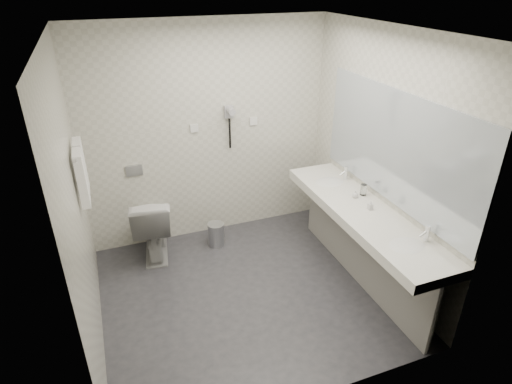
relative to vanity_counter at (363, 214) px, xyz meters
name	(u,v)px	position (x,y,z in m)	size (l,w,h in m)	color
floor	(247,293)	(-1.12, 0.20, -0.80)	(2.80, 2.80, 0.00)	#2D2C32
ceiling	(244,31)	(-1.12, 0.20, 1.70)	(2.80, 2.80, 0.00)	silver
wall_back	(208,135)	(-1.12, 1.50, 0.45)	(2.80, 2.80, 0.00)	beige
wall_front	(316,267)	(-1.12, -1.10, 0.45)	(2.80, 2.80, 0.00)	beige
wall_left	(76,210)	(-2.52, 0.20, 0.45)	(2.60, 2.60, 0.00)	beige
wall_right	(380,160)	(0.27, 0.20, 0.45)	(2.60, 2.60, 0.00)	beige
vanity_counter	(363,214)	(0.00, 0.00, 0.00)	(0.55, 2.20, 0.10)	silver
vanity_panel	(360,250)	(0.02, 0.00, -0.42)	(0.03, 2.15, 0.75)	gray
vanity_post_near	(434,318)	(0.05, -1.04, -0.42)	(0.06, 0.06, 0.75)	silver
vanity_post_far	(315,203)	(0.05, 1.04, -0.42)	(0.06, 0.06, 0.75)	silver
mirror	(395,148)	(0.26, 0.00, 0.65)	(0.02, 2.20, 1.05)	#B2BCC6
basin_near	(406,247)	(0.00, -0.65, 0.04)	(0.40, 0.31, 0.05)	silver
basin_far	(330,183)	(0.00, 0.65, 0.04)	(0.40, 0.31, 0.05)	silver
faucet_near	(427,233)	(0.19, -0.65, 0.12)	(0.04, 0.04, 0.15)	silver
faucet_far	(346,173)	(0.19, 0.65, 0.12)	(0.04, 0.04, 0.15)	silver
soap_bottle_a	(370,205)	(0.06, -0.02, 0.10)	(0.04, 0.04, 0.09)	silver
soap_bottle_b	(355,194)	(0.06, 0.24, 0.09)	(0.06, 0.06, 0.08)	silver
glass_left	(363,190)	(0.17, 0.26, 0.11)	(0.06, 0.06, 0.12)	silver
toilet	(153,224)	(-1.88, 1.24, -0.42)	(0.42, 0.75, 0.76)	silver
flush_plate	(134,171)	(-1.98, 1.49, 0.15)	(0.18, 0.02, 0.12)	#B2B5BA
pedal_bin	(216,235)	(-1.18, 1.14, -0.66)	(0.19, 0.19, 0.27)	#B2B5BA
bin_lid	(216,224)	(-1.18, 1.14, -0.52)	(0.19, 0.19, 0.01)	#B2B5BA
towel_rail	(75,149)	(-2.47, 0.75, 0.75)	(0.02, 0.02, 0.62)	silver
towel_near	(82,178)	(-2.46, 0.61, 0.53)	(0.07, 0.24, 0.48)	white
towel_far	(81,166)	(-2.46, 0.89, 0.53)	(0.07, 0.24, 0.48)	white
dryer_cradle	(229,112)	(-0.88, 1.47, 0.70)	(0.10, 0.04, 0.14)	#9A999E
dryer_barrel	(231,111)	(-0.88, 1.40, 0.73)	(0.08, 0.08, 0.14)	#9A999E
dryer_cord	(230,133)	(-0.88, 1.46, 0.45)	(0.02, 0.02, 0.35)	black
switch_plate_a	(194,128)	(-1.27, 1.49, 0.55)	(0.09, 0.02, 0.09)	silver
switch_plate_b	(253,121)	(-0.57, 1.49, 0.55)	(0.09, 0.02, 0.09)	silver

